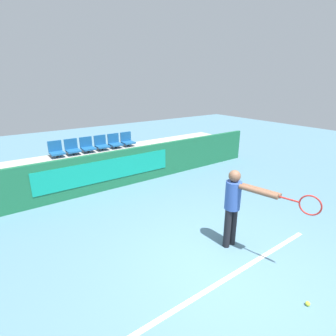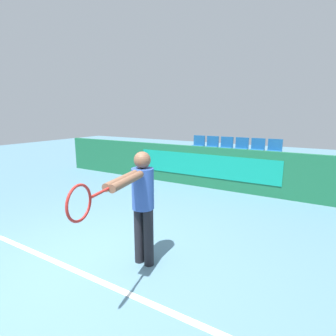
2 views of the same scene
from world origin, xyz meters
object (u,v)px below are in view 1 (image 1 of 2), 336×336
stadium_chair_3 (114,162)px  stadium_chair_10 (115,142)px  stadium_chair_4 (128,159)px  stadium_chair_8 (87,146)px  stadium_chair_9 (102,144)px  stadium_chair_11 (127,140)px  stadium_chair_6 (56,151)px  tennis_player (237,203)px  stadium_chair_7 (72,148)px  stadium_chair_0 (67,170)px  stadium_chair_5 (141,157)px  stadium_chair_2 (99,164)px  tennis_ball (308,304)px  stadium_chair_1 (83,167)px

stadium_chair_3 → stadium_chair_10: (0.49, 0.94, 0.38)m
stadium_chair_4 → stadium_chair_8: size_ratio=1.00×
stadium_chair_9 → stadium_chair_11: same height
stadium_chair_6 → stadium_chair_11: bearing=0.0°
tennis_player → stadium_chair_6: bearing=95.4°
stadium_chair_3 → stadium_chair_10: bearing=62.6°
stadium_chair_7 → stadium_chair_11: bearing=0.0°
stadium_chair_0 → tennis_player: (1.74, -4.66, 0.35)m
stadium_chair_4 → stadium_chair_5: 0.49m
stadium_chair_3 → stadium_chair_5: (0.97, 0.00, 0.00)m
stadium_chair_2 → stadium_chair_8: 1.02m
stadium_chair_10 → stadium_chair_4: bearing=-90.0°
stadium_chair_3 → tennis_ball: stadium_chair_3 is taller
tennis_player → tennis_ball: 1.80m
stadium_chair_3 → stadium_chair_7: 1.41m
stadium_chair_3 → tennis_ball: (0.07, -6.20, -0.55)m
stadium_chair_11 → stadium_chair_6: bearing=180.0°
stadium_chair_11 → tennis_player: 5.64m
stadium_chair_9 → stadium_chair_10: same height
stadium_chair_6 → tennis_ball: (1.53, -7.15, -0.93)m
stadium_chair_6 → stadium_chair_10: bearing=0.0°
stadium_chair_7 → stadium_chair_11: size_ratio=1.00×
stadium_chair_1 → stadium_chair_8: size_ratio=1.00×
stadium_chair_3 → stadium_chair_6: 1.78m
stadium_chair_2 → stadium_chair_11: size_ratio=1.00×
stadium_chair_8 → stadium_chair_1: bearing=-117.4°
stadium_chair_0 → stadium_chair_4: (1.95, 0.00, 0.00)m
stadium_chair_5 → stadium_chair_2: bearing=180.0°
stadium_chair_5 → stadium_chair_9: bearing=136.0°
stadium_chair_1 → stadium_chair_9: size_ratio=1.00×
stadium_chair_0 → stadium_chair_9: (1.46, 0.94, 0.38)m
stadium_chair_9 → stadium_chair_11: 0.97m
stadium_chair_7 → stadium_chair_3: bearing=-44.0°
stadium_chair_9 → stadium_chair_11: (0.97, 0.00, 0.00)m
stadium_chair_10 → stadium_chair_11: (0.49, 0.00, 0.00)m
stadium_chair_7 → stadium_chair_8: (0.49, 0.00, 0.00)m
stadium_chair_7 → stadium_chair_9: bearing=0.0°
stadium_chair_3 → tennis_ball: bearing=-89.3°
stadium_chair_4 → stadium_chair_10: stadium_chair_10 is taller
stadium_chair_4 → stadium_chair_5: bearing=0.0°
stadium_chair_2 → stadium_chair_3: size_ratio=1.00×
stadium_chair_2 → stadium_chair_4: size_ratio=1.00×
stadium_chair_9 → stadium_chair_2: bearing=-117.4°
stadium_chair_8 → stadium_chair_10: (0.97, 0.00, 0.00)m
stadium_chair_0 → stadium_chair_7: 1.13m
stadium_chair_5 → tennis_ball: size_ratio=7.30×
stadium_chair_0 → tennis_ball: 6.41m
stadium_chair_4 → stadium_chair_6: (-1.95, 0.94, 0.38)m
stadium_chair_2 → stadium_chair_4: same height
stadium_chair_6 → stadium_chair_2: bearing=-44.0°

